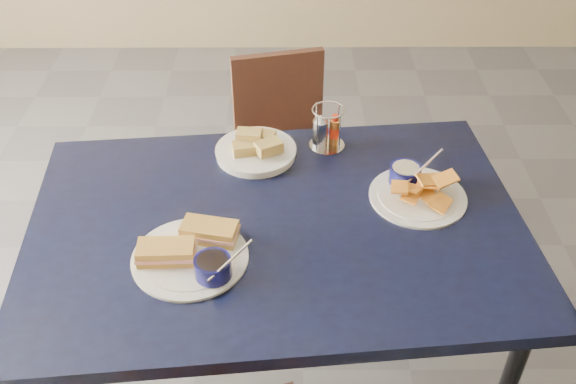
{
  "coord_description": "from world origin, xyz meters",
  "views": [
    {
      "loc": [
        -0.06,
        -1.35,
        1.89
      ],
      "look_at": [
        -0.05,
        -0.02,
        0.82
      ],
      "focal_mm": 40.0,
      "sensor_mm": 36.0,
      "label": 1
    }
  ],
  "objects_px": {
    "sandwich_plate": "(193,252)",
    "plantain_plate": "(414,188)",
    "bread_basket": "(256,149)",
    "dining_table": "(277,238)",
    "condiment_caddy": "(326,131)",
    "chair_far": "(287,137)"
  },
  "relations": [
    {
      "from": "dining_table",
      "to": "condiment_caddy",
      "type": "relative_size",
      "value": 10.26
    },
    {
      "from": "sandwich_plate",
      "to": "plantain_plate",
      "type": "xyz_separation_m",
      "value": [
        0.59,
        0.26,
        -0.0
      ]
    },
    {
      "from": "dining_table",
      "to": "sandwich_plate",
      "type": "xyz_separation_m",
      "value": [
        -0.21,
        -0.14,
        0.08
      ]
    },
    {
      "from": "dining_table",
      "to": "condiment_caddy",
      "type": "xyz_separation_m",
      "value": [
        0.15,
        0.36,
        0.12
      ]
    },
    {
      "from": "dining_table",
      "to": "bread_basket",
      "type": "height_order",
      "value": "bread_basket"
    },
    {
      "from": "sandwich_plate",
      "to": "condiment_caddy",
      "type": "height_order",
      "value": "condiment_caddy"
    },
    {
      "from": "dining_table",
      "to": "chair_far",
      "type": "height_order",
      "value": "chair_far"
    },
    {
      "from": "dining_table",
      "to": "sandwich_plate",
      "type": "bearing_deg",
      "value": -146.11
    },
    {
      "from": "bread_basket",
      "to": "plantain_plate",
      "type": "bearing_deg",
      "value": -22.68
    },
    {
      "from": "sandwich_plate",
      "to": "bread_basket",
      "type": "bearing_deg",
      "value": 72.41
    },
    {
      "from": "dining_table",
      "to": "bread_basket",
      "type": "relative_size",
      "value": 5.78
    },
    {
      "from": "chair_far",
      "to": "sandwich_plate",
      "type": "xyz_separation_m",
      "value": [
        -0.24,
        -1.0,
        0.33
      ]
    },
    {
      "from": "sandwich_plate",
      "to": "condiment_caddy",
      "type": "distance_m",
      "value": 0.61
    },
    {
      "from": "chair_far",
      "to": "bread_basket",
      "type": "xyz_separation_m",
      "value": [
        -0.1,
        -0.55,
        0.33
      ]
    },
    {
      "from": "condiment_caddy",
      "to": "dining_table",
      "type": "bearing_deg",
      "value": -112.58
    },
    {
      "from": "bread_basket",
      "to": "sandwich_plate",
      "type": "bearing_deg",
      "value": -107.59
    },
    {
      "from": "dining_table",
      "to": "bread_basket",
      "type": "xyz_separation_m",
      "value": [
        -0.07,
        0.31,
        0.08
      ]
    },
    {
      "from": "chair_far",
      "to": "condiment_caddy",
      "type": "xyz_separation_m",
      "value": [
        0.12,
        -0.5,
        0.36
      ]
    },
    {
      "from": "dining_table",
      "to": "sandwich_plate",
      "type": "height_order",
      "value": "sandwich_plate"
    },
    {
      "from": "condiment_caddy",
      "to": "chair_far",
      "type": "bearing_deg",
      "value": 103.13
    },
    {
      "from": "chair_far",
      "to": "plantain_plate",
      "type": "bearing_deg",
      "value": -64.44
    },
    {
      "from": "dining_table",
      "to": "condiment_caddy",
      "type": "height_order",
      "value": "condiment_caddy"
    }
  ]
}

